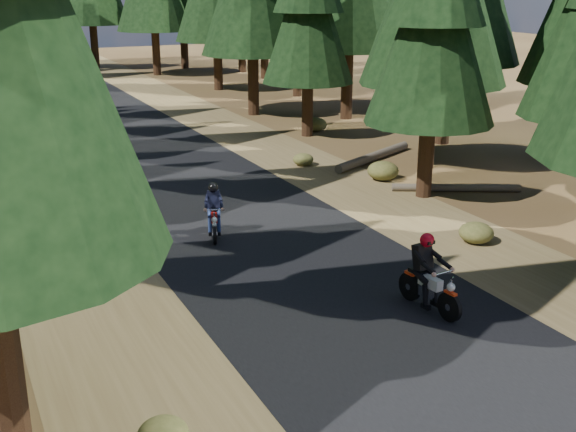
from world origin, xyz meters
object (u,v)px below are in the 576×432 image
(rider_lead, at_px, (430,286))
(rider_follow, at_px, (214,220))
(log_near, at_px, (374,156))
(log_far, at_px, (456,188))

(rider_lead, relative_size, rider_follow, 1.11)
(log_near, height_order, rider_lead, rider_lead)
(log_near, relative_size, log_far, 1.17)
(log_near, distance_m, log_far, 4.57)
(log_far, distance_m, rider_follow, 8.34)
(log_far, bearing_deg, rider_lead, -104.56)
(log_far, height_order, rider_lead, rider_lead)
(rider_lead, height_order, rider_follow, rider_lead)
(log_near, distance_m, rider_lead, 12.62)
(log_near, distance_m, rider_follow, 9.70)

